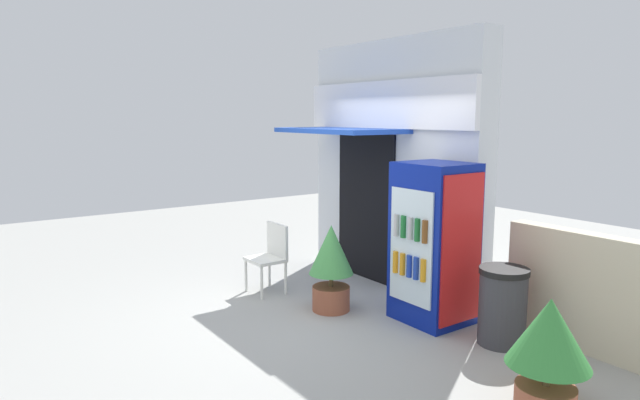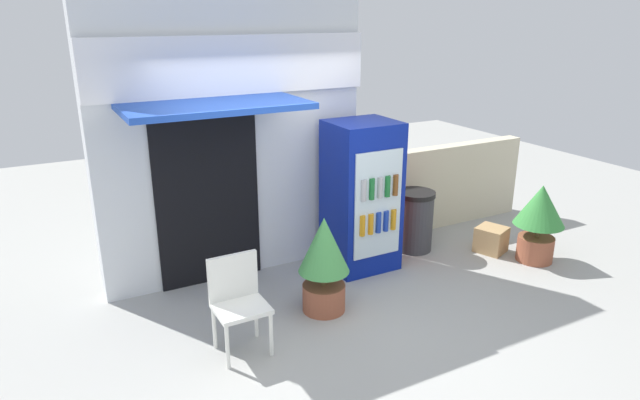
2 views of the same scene
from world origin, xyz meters
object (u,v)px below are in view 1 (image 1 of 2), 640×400
Objects in this scene: drink_cooler at (434,243)px; trash_bin at (502,306)px; potted_plant_curbside at (548,350)px; cardboard_box at (546,374)px; plastic_chair at (271,253)px; potted_plant_near_shop at (331,262)px.

trash_bin is at bearing 5.50° from drink_cooler.
potted_plant_curbside reaches higher than cardboard_box.
drink_cooler reaches higher than trash_bin.
plastic_chair is 3.64m from cardboard_box.
plastic_chair is 0.91× the size of potted_plant_curbside.
potted_plant_curbside is (3.87, 0.06, 0.07)m from plastic_chair.
trash_bin is at bearing 138.50° from potted_plant_curbside.
plastic_chair reaches higher than trash_bin.
trash_bin is (0.86, 0.08, -0.49)m from drink_cooler.
cardboard_box is at bearing 121.74° from potted_plant_curbside.
plastic_chair is at bearing -171.86° from cardboard_box.
drink_cooler reaches higher than potted_plant_curbside.
drink_cooler is at bearing 155.41° from potted_plant_curbside.
drink_cooler is 1.99× the size of plastic_chair.
plastic_chair is 1.02m from potted_plant_near_shop.
potted_plant_near_shop is 2.87m from potted_plant_curbside.
trash_bin is (2.76, 1.04, -0.12)m from plastic_chair.
cardboard_box is (2.59, 0.29, -0.41)m from potted_plant_near_shop.
potted_plant_near_shop is (-0.90, -0.73, -0.31)m from drink_cooler.
potted_plant_curbside is at bearing 0.86° from plastic_chair.
potted_plant_curbside reaches higher than trash_bin.
plastic_chair is 1.13× the size of trash_bin.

